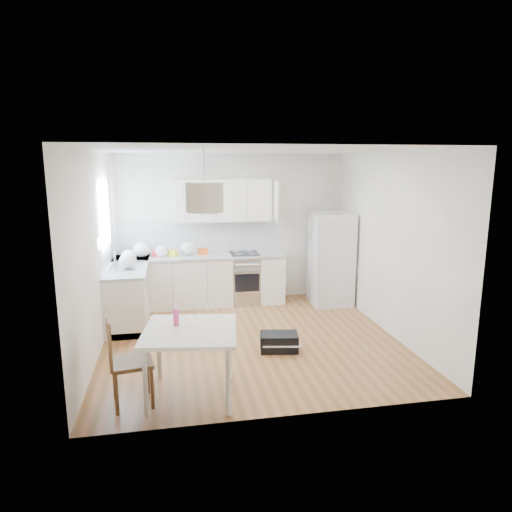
{
  "coord_description": "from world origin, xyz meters",
  "views": [
    {
      "loc": [
        -1.09,
        -6.2,
        2.53
      ],
      "look_at": [
        0.15,
        0.4,
        1.16
      ],
      "focal_mm": 32.0,
      "sensor_mm": 36.0,
      "label": 1
    }
  ],
  "objects_px": {
    "dining_table": "(190,337)",
    "gym_bag": "(279,342)",
    "refrigerator": "(331,258)",
    "dining_chair": "(132,360)"
  },
  "relations": [
    {
      "from": "dining_chair",
      "to": "gym_bag",
      "type": "distance_m",
      "value": 2.2
    },
    {
      "from": "dining_table",
      "to": "gym_bag",
      "type": "height_order",
      "value": "dining_table"
    },
    {
      "from": "refrigerator",
      "to": "dining_table",
      "type": "height_order",
      "value": "refrigerator"
    },
    {
      "from": "refrigerator",
      "to": "dining_table",
      "type": "xyz_separation_m",
      "value": [
        -2.69,
        -3.02,
        -0.14
      ]
    },
    {
      "from": "dining_table",
      "to": "gym_bag",
      "type": "bearing_deg",
      "value": 48.22
    },
    {
      "from": "dining_table",
      "to": "gym_bag",
      "type": "xyz_separation_m",
      "value": [
        1.24,
        1.04,
        -0.57
      ]
    },
    {
      "from": "refrigerator",
      "to": "dining_chair",
      "type": "distance_m",
      "value": 4.53
    },
    {
      "from": "gym_bag",
      "to": "dining_table",
      "type": "bearing_deg",
      "value": -130.13
    },
    {
      "from": "refrigerator",
      "to": "gym_bag",
      "type": "xyz_separation_m",
      "value": [
        -1.44,
        -1.98,
        -0.71
      ]
    },
    {
      "from": "dining_chair",
      "to": "gym_bag",
      "type": "height_order",
      "value": "dining_chair"
    }
  ]
}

